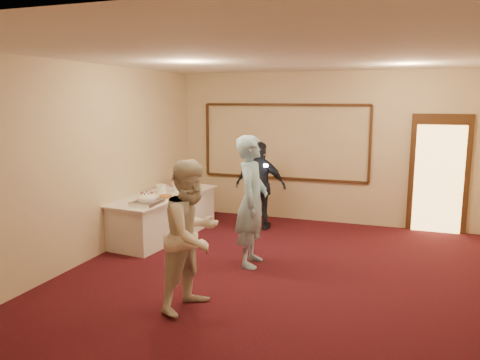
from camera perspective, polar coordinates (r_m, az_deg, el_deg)
name	(u,v)px	position (r m, az deg, el deg)	size (l,w,h in m)	color
floor	(277,284)	(6.49, 4.50, -12.52)	(7.00, 7.00, 0.00)	#330B15
room_walls	(279,134)	(6.01, 4.77, 5.61)	(6.04, 7.04, 3.02)	beige
wall_molding	(284,142)	(9.60, 5.40, 4.65)	(3.45, 0.04, 1.55)	#32200F
doorway	(439,175)	(9.38, 23.08, 0.58)	(1.05, 0.07, 2.20)	#32200F
buffet_table	(163,215)	(8.60, -9.33, -4.26)	(1.19, 2.51, 0.77)	silver
pavlova_tray	(147,200)	(7.71, -11.29, -2.39)	(0.39, 0.56, 0.20)	silver
cupcake_stand	(176,179)	(9.31, -7.81, 0.17)	(0.27, 0.27, 0.40)	#CA517A
plate_stack_a	(161,189)	(8.62, -9.59, -1.06)	(0.20, 0.20, 0.16)	white
plate_stack_b	(178,188)	(8.66, -7.55, -0.95)	(0.20, 0.20, 0.16)	white
tart	(166,197)	(8.18, -9.07, -2.05)	(0.26, 0.26, 0.05)	white
man	(252,201)	(6.91, 1.44, -2.60)	(0.71, 0.47, 1.95)	#90C4E6
woman	(192,235)	(5.54, -5.84, -6.71)	(0.87, 0.68, 1.79)	silver
guest	(261,186)	(8.88, 2.52, -0.71)	(0.98, 0.41, 1.67)	black
camera_flash	(266,165)	(8.52, 3.16, 1.78)	(0.07, 0.04, 0.05)	white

